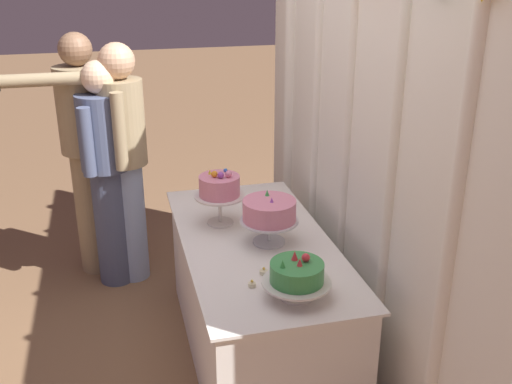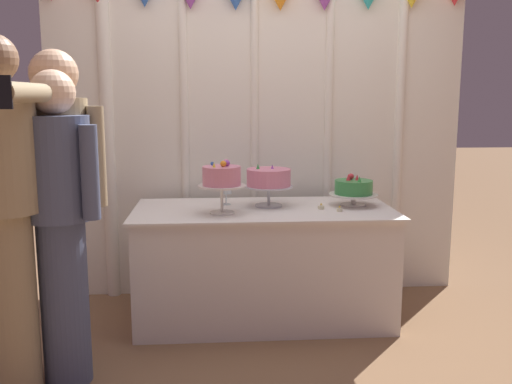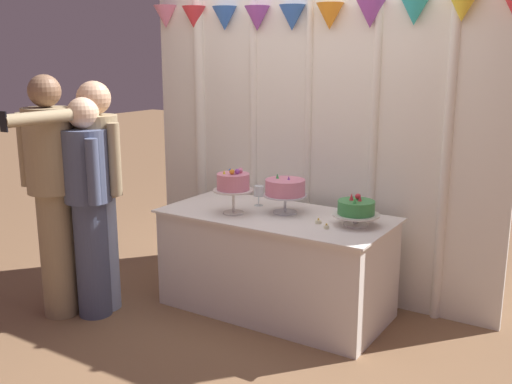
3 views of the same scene
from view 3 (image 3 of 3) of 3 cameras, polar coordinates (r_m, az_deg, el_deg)
name	(u,v)px [view 3 (image 3 of 3)]	position (r m, az deg, el deg)	size (l,w,h in m)	color
ground_plane	(268,314)	(4.39, 1.19, -11.75)	(24.00, 24.00, 0.00)	#846042
draped_curtain	(308,114)	(4.56, 5.04, 7.51)	(2.96, 0.20, 2.51)	white
cake_table	(276,263)	(4.32, 1.91, -6.84)	(1.66, 0.80, 0.73)	white
cake_display_leftmost	(233,184)	(4.18, -2.22, 0.82)	(0.29, 0.29, 0.33)	silver
cake_display_center	(285,189)	(4.20, 2.84, 0.31)	(0.31, 0.31, 0.28)	silver
cake_display_rightmost	(356,209)	(3.96, 9.66, -1.64)	(0.32, 0.32, 0.21)	silver
wine_glass	(259,191)	(4.42, 0.26, 0.05)	(0.08, 0.08, 0.15)	silver
tealight_far_left	(318,222)	(4.00, 6.05, -2.88)	(0.04, 0.04, 0.04)	beige
tealight_near_left	(326,227)	(3.89, 6.83, -3.38)	(0.04, 0.04, 0.04)	beige
guest_man_dark_suit	(99,185)	(4.35, -14.95, 0.62)	(0.47, 0.34, 1.67)	#93ADD6
guest_girl_blue_dress	(51,186)	(4.33, -19.21, 0.53)	(0.49, 0.67, 1.72)	#9E8966
guest_man_pink_jacket	(89,200)	(4.27, -15.89, -0.71)	(0.45, 0.45, 1.57)	#4C5675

